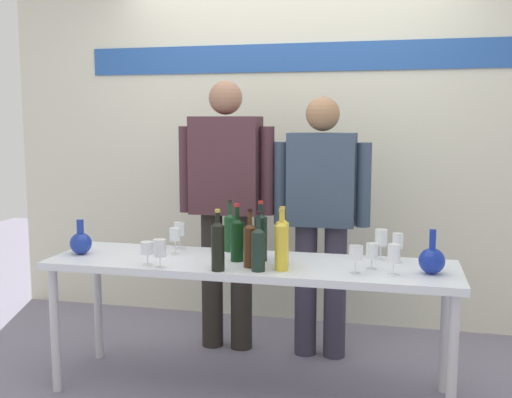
% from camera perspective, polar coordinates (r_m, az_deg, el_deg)
% --- Properties ---
extents(ground_plane, '(10.00, 10.00, 0.00)m').
position_cam_1_polar(ground_plane, '(3.51, -0.59, -17.70)').
color(ground_plane, slate).
extents(back_wall, '(4.42, 0.11, 3.00)m').
position_cam_1_polar(back_wall, '(4.47, 3.49, 7.55)').
color(back_wall, beige).
rests_on(back_wall, ground).
extents(display_table, '(2.20, 0.59, 0.74)m').
position_cam_1_polar(display_table, '(3.28, -0.61, -7.00)').
color(display_table, silver).
rests_on(display_table, ground).
extents(decanter_blue_left, '(0.12, 0.12, 0.20)m').
position_cam_1_polar(decanter_blue_left, '(3.57, -16.25, -3.95)').
color(decanter_blue_left, navy).
rests_on(decanter_blue_left, display_table).
extents(decanter_blue_right, '(0.13, 0.13, 0.22)m').
position_cam_1_polar(decanter_blue_right, '(3.12, 16.31, -5.55)').
color(decanter_blue_right, navy).
rests_on(decanter_blue_right, display_table).
extents(presenter_left, '(0.63, 0.22, 1.74)m').
position_cam_1_polar(presenter_left, '(3.88, -2.85, 0.27)').
color(presenter_left, black).
rests_on(presenter_left, ground).
extents(presenter_right, '(0.60, 0.22, 1.64)m').
position_cam_1_polar(presenter_right, '(3.77, 6.21, -1.09)').
color(presenter_right, '#353241').
rests_on(presenter_right, ground).
extents(wine_bottle_0, '(0.07, 0.07, 0.31)m').
position_cam_1_polar(wine_bottle_0, '(3.16, 2.51, -3.89)').
color(wine_bottle_0, gold).
rests_on(wine_bottle_0, display_table).
extents(wine_bottle_1, '(0.07, 0.07, 0.31)m').
position_cam_1_polar(wine_bottle_1, '(3.25, -1.81, -3.67)').
color(wine_bottle_1, black).
rests_on(wine_bottle_1, display_table).
extents(wine_bottle_2, '(0.07, 0.07, 0.33)m').
position_cam_1_polar(wine_bottle_2, '(3.26, 0.44, -3.45)').
color(wine_bottle_2, black).
rests_on(wine_bottle_2, display_table).
extents(wine_bottle_3, '(0.07, 0.07, 0.32)m').
position_cam_1_polar(wine_bottle_3, '(3.05, 2.43, -4.26)').
color(wine_bottle_3, gold).
rests_on(wine_bottle_3, display_table).
extents(wine_bottle_4, '(0.07, 0.07, 0.32)m').
position_cam_1_polar(wine_bottle_4, '(3.05, -3.63, -4.30)').
color(wine_bottle_4, black).
rests_on(wine_bottle_4, display_table).
extents(wine_bottle_5, '(0.07, 0.07, 0.30)m').
position_cam_1_polar(wine_bottle_5, '(3.50, -2.50, -3.01)').
color(wine_bottle_5, '#14401E').
rests_on(wine_bottle_5, display_table).
extents(wine_bottle_6, '(0.07, 0.07, 0.31)m').
position_cam_1_polar(wine_bottle_6, '(3.12, -0.58, -4.23)').
color(wine_bottle_6, '#442510').
rests_on(wine_bottle_6, display_table).
extents(wine_bottle_7, '(0.07, 0.07, 0.30)m').
position_cam_1_polar(wine_bottle_7, '(3.04, 0.22, -4.61)').
color(wine_bottle_7, black).
rests_on(wine_bottle_7, display_table).
extents(wine_glass_left_0, '(0.07, 0.07, 0.12)m').
position_cam_1_polar(wine_glass_left_0, '(3.23, -10.26, -4.63)').
color(wine_glass_left_0, white).
rests_on(wine_glass_left_0, display_table).
extents(wine_glass_left_1, '(0.06, 0.06, 0.15)m').
position_cam_1_polar(wine_glass_left_1, '(3.45, -7.68, -3.40)').
color(wine_glass_left_1, white).
rests_on(wine_glass_left_1, display_table).
extents(wine_glass_left_2, '(0.07, 0.07, 0.15)m').
position_cam_1_polar(wine_glass_left_2, '(3.15, -9.10, -4.64)').
color(wine_glass_left_2, white).
rests_on(wine_glass_left_2, display_table).
extents(wine_glass_left_3, '(0.07, 0.07, 0.16)m').
position_cam_1_polar(wine_glass_left_3, '(3.59, -7.24, -2.88)').
color(wine_glass_left_3, white).
rests_on(wine_glass_left_3, display_table).
extents(wine_glass_right_0, '(0.06, 0.06, 0.15)m').
position_cam_1_polar(wine_glass_right_0, '(3.04, 12.92, -5.07)').
color(wine_glass_right_0, white).
rests_on(wine_glass_right_0, display_table).
extents(wine_glass_right_1, '(0.07, 0.07, 0.14)m').
position_cam_1_polar(wine_glass_right_1, '(3.03, 9.43, -5.06)').
color(wine_glass_right_1, white).
rests_on(wine_glass_right_1, display_table).
extents(wine_glass_right_2, '(0.06, 0.06, 0.14)m').
position_cam_1_polar(wine_glass_right_2, '(3.14, 10.91, -4.88)').
color(wine_glass_right_2, white).
rests_on(wine_glass_right_2, display_table).
extents(wine_glass_right_3, '(0.07, 0.07, 0.17)m').
position_cam_1_polar(wine_glass_right_3, '(3.34, 11.75, -3.65)').
color(wine_glass_right_3, white).
rests_on(wine_glass_right_3, display_table).
extents(wine_glass_right_4, '(0.06, 0.06, 0.16)m').
position_cam_1_polar(wine_glass_right_4, '(3.30, 13.27, -3.97)').
color(wine_glass_right_4, white).
rests_on(wine_glass_right_4, display_table).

